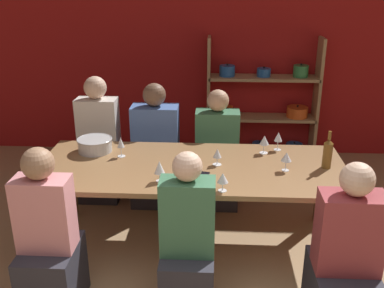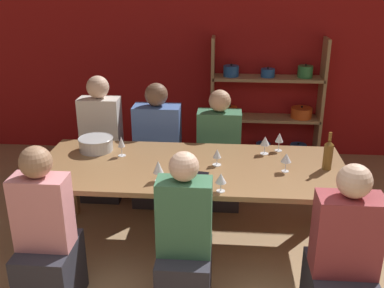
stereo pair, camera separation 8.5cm
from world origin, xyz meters
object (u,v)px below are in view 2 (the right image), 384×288
at_px(wine_glass_red_a, 286,158).
at_px(wine_glass_white_b, 221,179).
at_px(wine_bottle_green, 328,154).
at_px(wine_glass_red_c, 121,143).
at_px(person_near_c, 342,269).
at_px(person_far_b, 103,152).
at_px(person_far_c, 218,162).
at_px(wine_glass_red_b, 279,138).
at_px(wine_glass_white_c, 265,141).
at_px(wine_glass_red_d, 158,167).
at_px(wine_glass_white_a, 217,154).
at_px(mixing_bowl, 96,144).
at_px(dining_table, 191,174).
at_px(shelf_unit, 269,111).
at_px(person_far_a, 158,158).
at_px(person_near_a, 48,249).
at_px(cell_phone, 199,174).
at_px(person_near_b, 184,253).

relative_size(wine_glass_red_a, wine_glass_white_b, 1.09).
distance_m(wine_bottle_green, wine_glass_red_c, 1.70).
distance_m(wine_glass_red_c, person_near_c, 1.99).
bearing_deg(person_far_b, person_far_c, 177.04).
distance_m(wine_glass_red_b, person_near_c, 1.34).
distance_m(wine_glass_white_c, wine_glass_red_d, 1.03).
bearing_deg(wine_glass_white_a, mixing_bowl, 167.51).
relative_size(wine_bottle_green, wine_glass_white_a, 2.21).
distance_m(dining_table, wine_glass_red_b, 0.86).
bearing_deg(wine_glass_white_c, person_near_c, -69.29).
bearing_deg(wine_glass_red_c, person_far_b, 118.05).
bearing_deg(person_far_b, mixing_bowl, 101.82).
bearing_deg(wine_glass_white_a, wine_glass_red_d, -142.51).
height_order(shelf_unit, person_far_c, shelf_unit).
bearing_deg(person_far_c, wine_glass_red_a, 122.05).
bearing_deg(wine_glass_red_b, wine_glass_red_a, -88.74).
height_order(dining_table, person_far_b, person_far_b).
xyz_separation_m(person_far_a, person_near_c, (1.45, -1.68, -0.02)).
distance_m(wine_glass_white_c, person_near_c, 1.30).
distance_m(wine_glass_white_a, person_far_b, 1.51).
bearing_deg(person_far_a, person_near_a, 73.05).
relative_size(wine_glass_white_b, person_near_c, 0.12).
xyz_separation_m(wine_glass_red_a, person_near_c, (0.30, -0.79, -0.43)).
relative_size(mixing_bowl, person_far_a, 0.25).
xyz_separation_m(wine_glass_white_a, person_far_b, (-1.20, 0.85, -0.37)).
height_order(wine_glass_red_b, person_far_c, person_far_c).
relative_size(cell_phone, person_far_b, 0.13).
height_order(mixing_bowl, wine_bottle_green, wine_bottle_green).
bearing_deg(wine_glass_white_b, person_near_c, -27.36).
bearing_deg(wine_glass_red_a, wine_bottle_green, 12.31).
xyz_separation_m(shelf_unit, wine_glass_white_b, (-0.55, -2.44, 0.22)).
bearing_deg(person_near_a, wine_glass_white_b, 18.76).
bearing_deg(person_near_a, wine_glass_white_a, 37.41).
height_order(wine_glass_red_c, wine_glass_white_c, wine_glass_red_c).
xyz_separation_m(wine_bottle_green, wine_glass_white_a, (-0.88, 0.01, -0.03)).
relative_size(dining_table, wine_bottle_green, 8.07).
distance_m(person_far_a, person_far_b, 0.58).
relative_size(mixing_bowl, person_near_b, 0.26).
relative_size(wine_glass_white_b, wine_glass_white_c, 0.87).
relative_size(wine_glass_white_a, person_far_b, 0.11).
bearing_deg(wine_bottle_green, wine_glass_red_d, -166.20).
height_order(wine_glass_red_a, person_far_c, person_far_c).
relative_size(dining_table, cell_phone, 15.64).
bearing_deg(wine_bottle_green, wine_glass_white_a, 179.41).
height_order(mixing_bowl, wine_glass_red_c, wine_glass_red_c).
xyz_separation_m(wine_glass_white_b, wine_glass_red_d, (-0.47, 0.13, 0.01)).
xyz_separation_m(dining_table, wine_glass_red_a, (0.75, -0.05, 0.19)).
height_order(person_far_b, person_near_c, person_far_b).
height_order(cell_phone, person_far_a, person_far_a).
distance_m(wine_bottle_green, person_far_a, 1.75).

